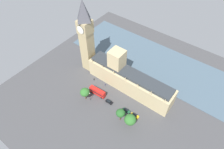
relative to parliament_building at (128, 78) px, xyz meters
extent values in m
plane|color=#424244|center=(1.99, 1.65, -7.64)|extent=(134.78, 134.78, 0.00)
cube|color=#475B6B|center=(-30.74, 1.65, -7.52)|extent=(39.32, 121.30, 0.25)
cube|color=tan|center=(-0.01, 1.65, -1.56)|extent=(11.71, 56.02, 12.16)
cube|color=tan|center=(-0.01, -8.43, 4.79)|extent=(8.32, 8.32, 24.86)
cube|color=#2D3338|center=(-0.01, 1.65, 5.32)|extent=(8.90, 53.78, 1.60)
cone|color=tan|center=(5.44, -23.56, 5.91)|extent=(1.20, 1.20, 2.78)
cone|color=tan|center=(5.44, -15.15, 5.44)|extent=(1.20, 1.20, 1.84)
cone|color=tan|center=(5.44, -6.75, 5.89)|extent=(1.20, 1.20, 2.74)
cone|color=tan|center=(5.44, 1.65, 5.84)|extent=(1.20, 1.20, 2.64)
cone|color=tan|center=(5.44, 10.05, 5.92)|extent=(1.20, 1.20, 2.81)
cone|color=tan|center=(5.44, 18.46, 5.97)|extent=(1.20, 1.20, 2.91)
cone|color=tan|center=(5.44, 26.86, 5.79)|extent=(1.20, 1.20, 2.54)
cube|color=tan|center=(1.09, -30.98, 6.61)|extent=(6.73, 6.73, 28.50)
cube|color=tan|center=(1.09, -30.98, 25.05)|extent=(7.40, 7.40, 8.38)
cylinder|color=silver|center=(4.94, -30.98, 25.05)|extent=(0.25, 5.11, 5.11)
torus|color=black|center=(4.94, -30.98, 25.05)|extent=(0.24, 5.35, 5.35)
cylinder|color=silver|center=(1.09, -34.83, 25.05)|extent=(5.11, 0.25, 5.11)
torus|color=black|center=(1.09, -34.83, 25.05)|extent=(5.35, 0.24, 5.35)
pyramid|color=#4C4C54|center=(1.09, -30.98, 35.60)|extent=(7.40, 7.40, 12.72)
cube|color=red|center=(16.29, -10.78, -4.99)|extent=(3.05, 10.62, 4.20)
cube|color=black|center=(16.29, -10.78, -4.91)|extent=(3.09, 10.22, 0.70)
cylinder|color=black|center=(14.95, -7.17, -7.09)|extent=(0.41, 1.12, 1.10)
cylinder|color=black|center=(17.24, -7.05, -7.09)|extent=(0.41, 1.12, 1.10)
cylinder|color=black|center=(15.34, -14.51, -7.09)|extent=(0.41, 1.12, 1.10)
cylinder|color=black|center=(17.63, -14.39, -7.09)|extent=(0.41, 1.12, 1.10)
cube|color=black|center=(16.85, -1.43, -6.93)|extent=(1.87, 4.61, 0.75)
cube|color=black|center=(16.85, -1.66, -6.23)|extent=(1.54, 2.60, 0.65)
cylinder|color=black|center=(16.02, 0.01, -7.30)|extent=(0.27, 0.69, 0.68)
cylinder|color=black|center=(17.60, 0.06, -7.30)|extent=(0.27, 0.69, 0.68)
cylinder|color=black|center=(16.09, -2.91, -7.30)|extent=(0.27, 0.69, 0.68)
cylinder|color=black|center=(17.68, -2.87, -7.30)|extent=(0.27, 0.69, 0.68)
cube|color=#19472D|center=(15.70, 10.23, -6.93)|extent=(2.05, 4.76, 0.75)
cube|color=black|center=(15.71, 9.99, -6.23)|extent=(1.65, 2.70, 0.65)
cylinder|color=black|center=(14.80, 11.67, -7.30)|extent=(0.29, 0.69, 0.68)
cylinder|color=black|center=(16.42, 11.76, -7.30)|extent=(0.29, 0.69, 0.68)
cylinder|color=black|center=(14.98, 8.69, -7.30)|extent=(0.29, 0.69, 0.68)
cylinder|color=black|center=(16.60, 8.78, -7.30)|extent=(0.29, 0.69, 0.68)
cube|color=gold|center=(15.61, 15.86, -6.93)|extent=(2.20, 4.90, 0.75)
cube|color=black|center=(15.62, 15.62, -6.23)|extent=(1.76, 2.78, 0.65)
cylinder|color=black|center=(14.65, 17.33, -7.30)|extent=(0.29, 0.70, 0.68)
cylinder|color=black|center=(16.37, 17.44, -7.30)|extent=(0.29, 0.70, 0.68)
cylinder|color=black|center=(14.85, 14.27, -7.30)|extent=(0.29, 0.70, 0.68)
cylinder|color=black|center=(16.57, 14.39, -7.30)|extent=(0.29, 0.70, 0.68)
cylinder|color=black|center=(8.67, -20.30, -6.92)|extent=(0.51, 0.51, 1.43)
sphere|color=#8C6647|center=(8.67, -20.30, -6.07)|extent=(0.28, 0.28, 0.28)
cube|color=navy|center=(8.69, -20.60, -6.85)|extent=(0.34, 0.12, 0.26)
cylinder|color=navy|center=(7.79, -11.63, -7.02)|extent=(0.59, 0.59, 1.25)
sphere|color=tan|center=(7.79, -11.63, -6.27)|extent=(0.24, 0.24, 0.24)
cube|color=black|center=(7.97, -11.43, -6.95)|extent=(0.28, 0.27, 0.22)
cylinder|color=brown|center=(22.01, 16.60, -5.78)|extent=(0.56, 0.56, 3.73)
ellipsoid|color=#2D6628|center=(22.01, 16.60, -1.54)|extent=(6.32, 6.32, 5.37)
cylinder|color=brown|center=(22.25, 10.54, -5.10)|extent=(0.56, 0.56, 5.09)
ellipsoid|color=#235623|center=(22.25, 10.54, -0.69)|extent=(4.97, 4.97, 4.23)
cylinder|color=brown|center=(23.16, -14.38, -5.45)|extent=(0.56, 0.56, 4.38)
ellipsoid|color=#2D6628|center=(23.16, -14.38, -1.17)|extent=(5.60, 5.60, 4.76)
cylinder|color=black|center=(22.12, -11.57, -4.52)|extent=(0.18, 0.18, 6.25)
sphere|color=#F2EAC6|center=(22.12, -11.57, -1.11)|extent=(0.56, 0.56, 0.56)
camera|label=1|loc=(70.17, 41.18, 91.13)|focal=31.94mm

